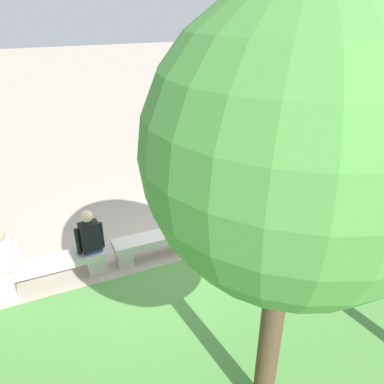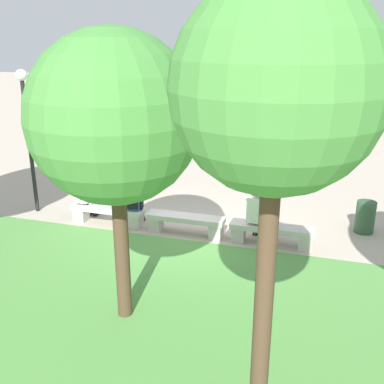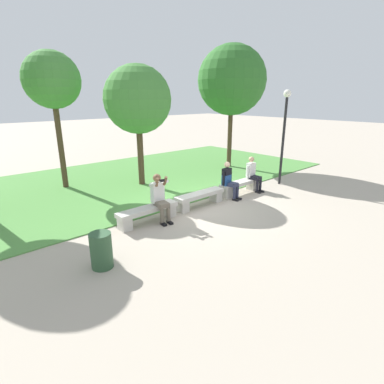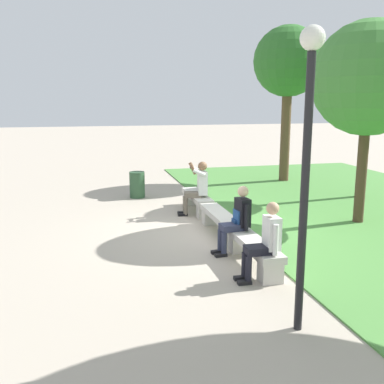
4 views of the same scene
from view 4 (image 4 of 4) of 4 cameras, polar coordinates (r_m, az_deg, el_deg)
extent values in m
plane|color=#B2A593|center=(9.65, 3.52, -5.20)|extent=(80.00, 80.00, 0.00)
cube|color=beige|center=(11.39, 0.65, -0.52)|extent=(1.81, 0.40, 0.12)
cube|color=beige|center=(12.12, -0.19, -0.85)|extent=(0.28, 0.34, 0.33)
cube|color=beige|center=(10.75, 1.60, -2.49)|extent=(0.28, 0.34, 0.33)
cube|color=beige|center=(9.54, 3.55, -2.96)|extent=(1.81, 0.40, 0.12)
cube|color=beige|center=(10.27, 2.35, -3.18)|extent=(0.28, 0.34, 0.33)
cube|color=beige|center=(8.94, 4.90, -5.50)|extent=(0.28, 0.34, 0.33)
cube|color=beige|center=(7.75, 7.84, -6.53)|extent=(1.81, 0.40, 0.12)
cube|color=beige|center=(8.47, 6.01, -6.50)|extent=(0.28, 0.34, 0.33)
cube|color=beige|center=(7.20, 9.91, -9.96)|extent=(0.28, 0.34, 0.33)
cube|color=black|center=(11.18, -1.24, -2.65)|extent=(0.13, 0.25, 0.06)
cylinder|color=#6B6051|center=(11.14, -0.89, -1.59)|extent=(0.11, 0.11, 0.42)
cube|color=black|center=(10.99, -1.17, -2.90)|extent=(0.13, 0.25, 0.06)
cylinder|color=#6B6051|center=(10.94, -0.81, -1.83)|extent=(0.11, 0.11, 0.42)
cube|color=#6B6051|center=(11.00, 0.13, -0.32)|extent=(0.36, 0.46, 0.12)
cube|color=silver|center=(10.97, 1.33, 1.13)|extent=(0.37, 0.27, 0.56)
sphere|color=brown|center=(10.90, 1.34, 3.30)|extent=(0.22, 0.22, 0.22)
cylinder|color=silver|center=(11.09, 0.71, 2.78)|extent=(0.13, 0.32, 0.21)
cylinder|color=brown|center=(11.00, 0.02, 3.12)|extent=(0.12, 0.20, 0.27)
cylinder|color=silver|center=(10.72, 0.92, 2.46)|extent=(0.13, 0.32, 0.21)
cylinder|color=brown|center=(10.76, 0.14, 2.93)|extent=(0.08, 0.18, 0.27)
cube|color=black|center=(10.87, -0.23, 3.23)|extent=(0.15, 0.03, 0.08)
cube|color=black|center=(8.39, 3.20, -7.60)|extent=(0.12, 0.23, 0.06)
cylinder|color=#2D334C|center=(8.35, 3.60, -6.19)|extent=(0.10, 0.10, 0.42)
cube|color=black|center=(8.23, 3.69, -7.99)|extent=(0.12, 0.23, 0.06)
cylinder|color=#2D334C|center=(8.19, 4.10, -6.56)|extent=(0.10, 0.10, 0.42)
cube|color=#2D334C|center=(8.26, 5.02, -4.45)|extent=(0.32, 0.43, 0.12)
cube|color=black|center=(8.28, 6.44, -2.57)|extent=(0.34, 0.23, 0.52)
sphere|color=beige|center=(8.19, 6.50, 0.07)|extent=(0.20, 0.20, 0.20)
cylinder|color=black|center=(8.46, 5.72, -2.60)|extent=(0.08, 0.08, 0.48)
cylinder|color=black|center=(8.11, 6.92, -3.25)|extent=(0.08, 0.08, 0.48)
cube|color=black|center=(7.26, 6.20, -10.81)|extent=(0.10, 0.22, 0.06)
cylinder|color=black|center=(7.20, 6.69, -9.21)|extent=(0.10, 0.10, 0.42)
cube|color=black|center=(7.11, 6.68, -11.34)|extent=(0.10, 0.22, 0.06)
cylinder|color=black|center=(7.05, 7.19, -9.71)|extent=(0.10, 0.10, 0.42)
cube|color=black|center=(7.09, 8.37, -7.28)|extent=(0.28, 0.40, 0.12)
cube|color=silver|center=(7.09, 10.10, -5.12)|extent=(0.32, 0.20, 0.52)
sphere|color=tan|center=(6.99, 10.21, -2.06)|extent=(0.20, 0.20, 0.20)
cylinder|color=silver|center=(7.28, 9.32, -5.08)|extent=(0.08, 0.08, 0.48)
cylinder|color=silver|center=(6.93, 10.57, -5.99)|extent=(0.08, 0.08, 0.48)
cube|color=#234C8C|center=(8.34, 6.17, -3.46)|extent=(0.28, 0.20, 0.36)
cube|color=navy|center=(8.32, 5.44, -3.99)|extent=(0.20, 0.06, 0.16)
torus|color=black|center=(8.29, 6.20, -2.12)|extent=(0.10, 0.02, 0.10)
cylinder|color=#4C3826|center=(10.84, 20.75, 2.71)|extent=(0.23, 0.23, 2.50)
sphere|color=#428438|center=(10.74, 21.54, 13.28)|extent=(2.49, 2.49, 2.49)
cylinder|color=brown|center=(15.78, 11.78, 7.34)|extent=(0.33, 0.33, 3.34)
sphere|color=#2D6B28|center=(15.78, 12.15, 15.93)|extent=(2.32, 2.32, 2.32)
cylinder|color=#4C3826|center=(13.67, 20.83, 6.14)|extent=(0.20, 0.20, 3.31)
sphere|color=#428438|center=(13.67, 21.53, 15.52)|extent=(1.96, 1.96, 1.96)
cylinder|color=#2D5133|center=(13.08, -6.98, 0.93)|extent=(0.44, 0.44, 0.75)
cylinder|color=black|center=(5.41, 14.06, -0.84)|extent=(0.10, 0.10, 3.32)
sphere|color=white|center=(5.33, 15.06, 18.38)|extent=(0.28, 0.28, 0.28)
camera|label=1|loc=(10.93, 38.06, 17.16)|focal=35.00mm
camera|label=2|loc=(16.68, 32.79, 15.20)|focal=42.00mm
camera|label=3|loc=(15.49, -28.45, 12.30)|focal=28.00mm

